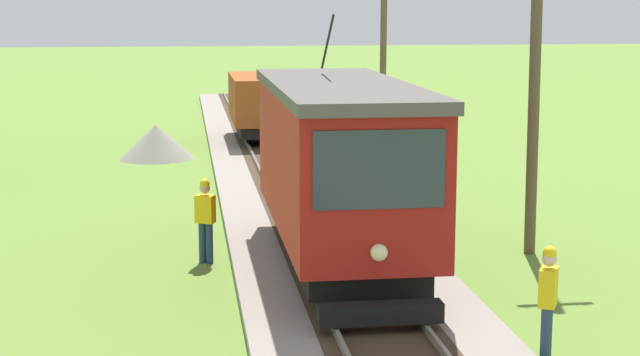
{
  "coord_description": "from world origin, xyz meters",
  "views": [
    {
      "loc": [
        -2.99,
        2.64,
        5.31
      ],
      "look_at": [
        -0.03,
        24.06,
        1.49
      ],
      "focal_mm": 55.38,
      "sensor_mm": 36.0,
      "label": 1
    }
  ],
  "objects_px": {
    "red_tram": "(339,165)",
    "utility_pole_mid": "(535,60)",
    "second_worker": "(205,217)",
    "gravel_pile": "(156,142)",
    "utility_pole_far": "(383,40)",
    "track_worker": "(548,298)",
    "freight_car": "(263,104)"
  },
  "relations": [
    {
      "from": "utility_pole_far",
      "to": "second_worker",
      "type": "xyz_separation_m",
      "value": [
        -6.95,
        -15.92,
        -3.04
      ]
    },
    {
      "from": "utility_pole_far",
      "to": "track_worker",
      "type": "relative_size",
      "value": 4.4
    },
    {
      "from": "utility_pole_mid",
      "to": "second_worker",
      "type": "relative_size",
      "value": 4.55
    },
    {
      "from": "second_worker",
      "to": "red_tram",
      "type": "bearing_deg",
      "value": -88.18
    },
    {
      "from": "red_tram",
      "to": "second_worker",
      "type": "height_order",
      "value": "red_tram"
    },
    {
      "from": "track_worker",
      "to": "second_worker",
      "type": "height_order",
      "value": "same"
    },
    {
      "from": "freight_car",
      "to": "gravel_pile",
      "type": "distance_m",
      "value": 5.13
    },
    {
      "from": "utility_pole_far",
      "to": "second_worker",
      "type": "height_order",
      "value": "utility_pole_far"
    },
    {
      "from": "second_worker",
      "to": "track_worker",
      "type": "bearing_deg",
      "value": -116.79
    },
    {
      "from": "freight_car",
      "to": "red_tram",
      "type": "bearing_deg",
      "value": -89.99
    },
    {
      "from": "track_worker",
      "to": "gravel_pile",
      "type": "bearing_deg",
      "value": -44.04
    },
    {
      "from": "track_worker",
      "to": "freight_car",
      "type": "bearing_deg",
      "value": -55.36
    },
    {
      "from": "freight_car",
      "to": "utility_pole_far",
      "type": "relative_size",
      "value": 0.66
    },
    {
      "from": "utility_pole_far",
      "to": "track_worker",
      "type": "xyz_separation_m",
      "value": [
        -2.01,
        -22.36,
        -3.04
      ]
    },
    {
      "from": "freight_car",
      "to": "utility_pole_mid",
      "type": "relative_size",
      "value": 0.64
    },
    {
      "from": "red_tram",
      "to": "utility_pole_mid",
      "type": "relative_size",
      "value": 1.05
    },
    {
      "from": "gravel_pile",
      "to": "red_tram",
      "type": "bearing_deg",
      "value": -75.58
    },
    {
      "from": "red_tram",
      "to": "gravel_pile",
      "type": "relative_size",
      "value": 3.29
    },
    {
      "from": "red_tram",
      "to": "utility_pole_far",
      "type": "distance_m",
      "value": 17.71
    },
    {
      "from": "utility_pole_mid",
      "to": "second_worker",
      "type": "height_order",
      "value": "utility_pole_mid"
    },
    {
      "from": "utility_pole_far",
      "to": "second_worker",
      "type": "distance_m",
      "value": 17.63
    },
    {
      "from": "red_tram",
      "to": "utility_pole_mid",
      "type": "height_order",
      "value": "utility_pole_mid"
    },
    {
      "from": "utility_pole_mid",
      "to": "freight_car",
      "type": "bearing_deg",
      "value": 103.95
    },
    {
      "from": "red_tram",
      "to": "utility_pole_far",
      "type": "xyz_separation_m",
      "value": [
        4.34,
        17.08,
        1.83
      ]
    },
    {
      "from": "freight_car",
      "to": "gravel_pile",
      "type": "height_order",
      "value": "freight_car"
    },
    {
      "from": "utility_pole_far",
      "to": "freight_car",
      "type": "bearing_deg",
      "value": 160.67
    },
    {
      "from": "utility_pole_far",
      "to": "gravel_pile",
      "type": "relative_size",
      "value": 3.03
    },
    {
      "from": "red_tram",
      "to": "track_worker",
      "type": "bearing_deg",
      "value": -66.26
    },
    {
      "from": "utility_pole_far",
      "to": "gravel_pile",
      "type": "xyz_separation_m",
      "value": [
        -8.33,
        -1.55,
        -3.42
      ]
    },
    {
      "from": "utility_pole_mid",
      "to": "gravel_pile",
      "type": "height_order",
      "value": "utility_pole_mid"
    },
    {
      "from": "freight_car",
      "to": "track_worker",
      "type": "xyz_separation_m",
      "value": [
        2.33,
        -23.88,
        -0.57
      ]
    },
    {
      "from": "utility_pole_mid",
      "to": "utility_pole_far",
      "type": "xyz_separation_m",
      "value": [
        0.0,
        15.95,
        -0.13
      ]
    }
  ]
}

